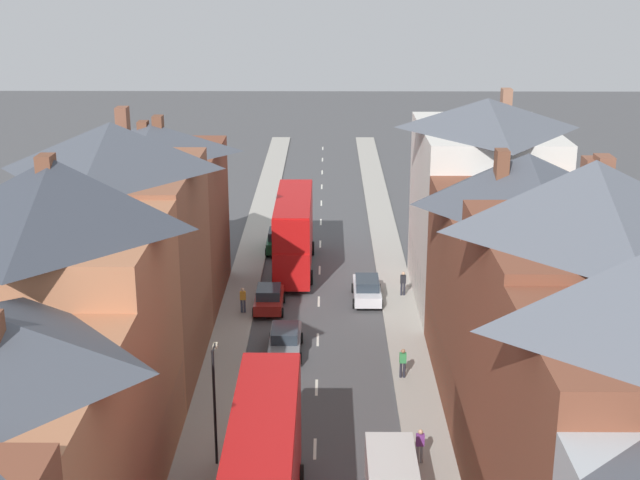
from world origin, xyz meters
TOP-DOWN VIEW (x-y plane):
  - pavement_left at (-5.10, 38.00)m, footprint 2.20×104.00m
  - pavement_right at (5.10, 38.00)m, footprint 2.20×104.00m
  - centre_line_dashes at (0.00, 36.00)m, footprint 0.14×97.80m
  - terrace_row_left at (-10.19, 14.38)m, footprint 8.00×54.87m
  - terrace_row_right at (10.19, 15.19)m, footprint 8.00×54.64m
  - double_decker_bus_lead at (-1.81, 11.64)m, footprint 2.74×10.80m
  - double_decker_bus_mid_street at (-1.81, 42.16)m, footprint 2.74×10.80m
  - car_near_blue at (3.10, 36.20)m, footprint 1.90×4.45m
  - car_parked_left_a at (-3.10, 46.26)m, footprint 1.90×4.01m
  - car_parked_right_a at (-1.80, 28.15)m, footprint 1.90×4.37m
  - car_mid_black at (-3.10, 34.52)m, footprint 1.90×3.86m
  - pedestrian_mid_left at (4.57, 16.70)m, footprint 0.36×0.22m
  - pedestrian_mid_right at (4.49, 24.94)m, footprint 0.36×0.22m
  - pedestrian_far_left at (-4.66, 33.82)m, footprint 0.36×0.22m
  - pedestrian_far_right at (5.46, 36.83)m, footprint 0.36×0.22m
  - street_lamp at (-4.25, 16.70)m, footprint 0.20×1.12m

SIDE VIEW (x-z plane):
  - centre_line_dashes at x=0.00m, z-range 0.00..0.01m
  - pavement_left at x=-5.10m, z-range 0.00..0.14m
  - pavement_right at x=5.10m, z-range 0.00..0.14m
  - car_mid_black at x=-3.10m, z-range 0.01..1.58m
  - car_near_blue at x=3.10m, z-range 0.01..1.59m
  - car_parked_right_a at x=-1.80m, z-range 0.01..1.62m
  - car_parked_left_a at x=-3.10m, z-range 0.00..1.71m
  - pedestrian_mid_left at x=4.57m, z-range 0.23..1.84m
  - pedestrian_mid_right at x=4.49m, z-range 0.23..1.84m
  - pedestrian_far_left at x=-4.66m, z-range 0.23..1.84m
  - pedestrian_far_right at x=5.46m, z-range 0.23..1.84m
  - double_decker_bus_lead at x=-1.81m, z-range 0.17..5.47m
  - double_decker_bus_mid_street at x=-1.81m, z-range 0.17..5.47m
  - street_lamp at x=-4.25m, z-range 0.49..5.99m
  - terrace_row_left at x=-10.19m, z-range -0.84..13.03m
  - terrace_row_right at x=10.19m, z-range -0.72..13.48m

